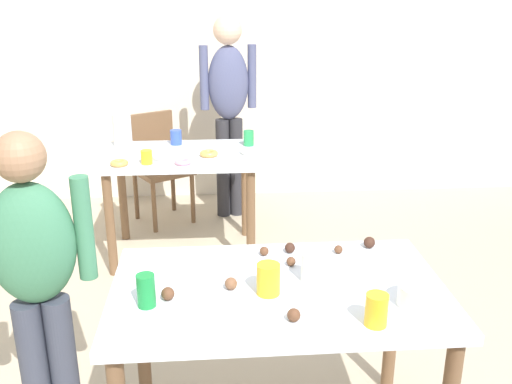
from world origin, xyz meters
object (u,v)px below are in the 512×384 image
Objects in this scene: dining_table_far at (181,169)px; chair_far_table at (158,160)px; mixing_bowl at (421,295)px; person_adult_far at (229,99)px; soda_can at (146,291)px; dining_table_near at (278,309)px; person_girl_near at (36,275)px; pitcher_far at (122,130)px.

chair_far_table is at bearing 107.72° from dining_table_far.
mixing_bowl is at bearing -65.62° from dining_table_far.
dining_table_far is at bearing -116.08° from person_adult_far.
person_adult_far is 2.77m from soda_can.
person_adult_far is (-0.10, 2.63, 0.33)m from dining_table_near.
person_girl_near reaches higher than mixing_bowl.
soda_can is at bearing -167.70° from dining_table_near.
person_girl_near reaches higher than dining_table_far.
dining_table_far is 0.52m from pitcher_far.
pitcher_far is at bearing 112.25° from dining_table_near.
pitcher_far reaches higher than dining_table_near.
chair_far_table is at bearing -177.04° from person_adult_far.
soda_can is at bearing -80.25° from pitcher_far.
dining_table_near is at bearing -67.75° from pitcher_far.
dining_table_near is at bearing -87.89° from person_adult_far.
soda_can reaches higher than dining_table_near.
dining_table_far is 0.88m from person_adult_far.
mixing_bowl is (1.17, -2.78, 0.29)m from chair_far_table.
person_adult_far is (0.36, 0.73, 0.35)m from dining_table_far.
pitcher_far reaches higher than soda_can.
person_girl_near is 2.69m from person_adult_far.
person_adult_far is 2.87m from mixing_bowl.
pitcher_far is (-0.41, 0.21, 0.23)m from dining_table_far.
soda_can reaches higher than chair_far_table.
pitcher_far is (-0.86, 2.11, 0.22)m from dining_table_near.
dining_table_near is 1.22× the size of dining_table_far.
person_adult_far reaches higher than mixing_bowl.
mixing_bowl is 1.34× the size of soda_can.
person_girl_near is at bearing 175.29° from dining_table_near.
person_adult_far is 13.28× the size of soda_can.
dining_table_far is 0.64× the size of person_adult_far.
soda_can is (-0.97, 0.07, 0.02)m from mixing_bowl.
person_girl_near reaches higher than soda_can.
pitcher_far is at bearing -110.94° from chair_far_table.
dining_table_near is 0.52m from soda_can.
person_girl_near is 1.42m from mixing_bowl.
person_adult_far reaches higher than dining_table_near.
person_adult_far is (0.58, 0.03, 0.48)m from chair_far_table.
dining_table_far is at bearing 89.16° from soda_can.
soda_can is (0.43, -0.18, 0.01)m from person_girl_near.
soda_can reaches higher than mixing_bowl.
soda_can is (-0.39, -2.74, -0.17)m from person_adult_far.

